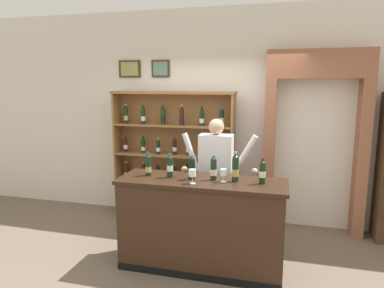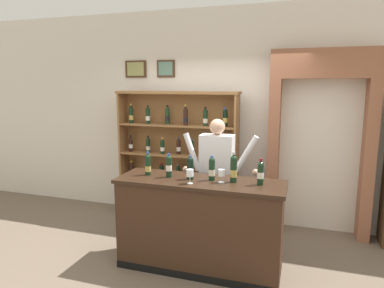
{
  "view_description": "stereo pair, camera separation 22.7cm",
  "coord_description": "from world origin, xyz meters",
  "px_view_note": "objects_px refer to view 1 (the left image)",
  "views": [
    {
      "loc": [
        0.97,
        -3.6,
        2.1
      ],
      "look_at": [
        -0.05,
        0.3,
        1.39
      ],
      "focal_mm": 32.13,
      "sensor_mm": 36.0,
      "label": 1
    },
    {
      "loc": [
        1.19,
        -3.54,
        2.1
      ],
      "look_at": [
        -0.05,
        0.3,
        1.39
      ],
      "focal_mm": 32.13,
      "sensor_mm": 36.0,
      "label": 2
    }
  ],
  "objects_px": {
    "tasting_bottle_grappa": "(214,168)",
    "tasting_bottle_vin_santo": "(235,168)",
    "tasting_counter": "(201,224)",
    "wine_glass_spare": "(224,173)",
    "shopkeeper": "(216,169)",
    "tasting_bottle_super_tuscan": "(170,166)",
    "wine_glass_right": "(192,173)",
    "wine_shelf": "(174,154)",
    "tasting_bottle_prosecco": "(262,172)",
    "tasting_bottle_chianti": "(148,165)",
    "tasting_bottle_brunello": "(192,168)"
  },
  "relations": [
    {
      "from": "tasting_bottle_grappa",
      "to": "tasting_bottle_vin_santo",
      "type": "bearing_deg",
      "value": -0.49
    },
    {
      "from": "tasting_counter",
      "to": "wine_glass_spare",
      "type": "relative_size",
      "value": 12.98
    },
    {
      "from": "tasting_bottle_vin_santo",
      "to": "shopkeeper",
      "type": "bearing_deg",
      "value": 120.63
    },
    {
      "from": "tasting_bottle_super_tuscan",
      "to": "wine_glass_right",
      "type": "bearing_deg",
      "value": -29.71
    },
    {
      "from": "wine_glass_spare",
      "to": "wine_shelf",
      "type": "bearing_deg",
      "value": 126.86
    },
    {
      "from": "tasting_bottle_super_tuscan",
      "to": "tasting_bottle_prosecco",
      "type": "xyz_separation_m",
      "value": [
        1.03,
        0.01,
        -0.0
      ]
    },
    {
      "from": "shopkeeper",
      "to": "tasting_bottle_chianti",
      "type": "distance_m",
      "value": 0.89
    },
    {
      "from": "tasting_bottle_brunello",
      "to": "wine_glass_right",
      "type": "height_order",
      "value": "tasting_bottle_brunello"
    },
    {
      "from": "wine_glass_spare",
      "to": "tasting_bottle_vin_santo",
      "type": "bearing_deg",
      "value": 26.16
    },
    {
      "from": "tasting_bottle_super_tuscan",
      "to": "tasting_bottle_grappa",
      "type": "relative_size",
      "value": 1.01
    },
    {
      "from": "wine_shelf",
      "to": "tasting_counter",
      "type": "xyz_separation_m",
      "value": [
        0.74,
        -1.3,
        -0.52
      ]
    },
    {
      "from": "tasting_bottle_vin_santo",
      "to": "wine_glass_right",
      "type": "relative_size",
      "value": 2.12
    },
    {
      "from": "shopkeeper",
      "to": "wine_shelf",
      "type": "bearing_deg",
      "value": 137.37
    },
    {
      "from": "tasting_counter",
      "to": "tasting_bottle_super_tuscan",
      "type": "bearing_deg",
      "value": 177.91
    },
    {
      "from": "tasting_bottle_super_tuscan",
      "to": "wine_glass_spare",
      "type": "xyz_separation_m",
      "value": [
        0.62,
        -0.04,
        -0.03
      ]
    },
    {
      "from": "tasting_bottle_chianti",
      "to": "tasting_bottle_super_tuscan",
      "type": "relative_size",
      "value": 1.0
    },
    {
      "from": "tasting_bottle_vin_santo",
      "to": "wine_glass_spare",
      "type": "distance_m",
      "value": 0.14
    },
    {
      "from": "tasting_bottle_grappa",
      "to": "tasting_bottle_prosecco",
      "type": "height_order",
      "value": "tasting_bottle_prosecco"
    },
    {
      "from": "tasting_bottle_brunello",
      "to": "wine_glass_right",
      "type": "relative_size",
      "value": 1.71
    },
    {
      "from": "wine_shelf",
      "to": "tasting_bottle_super_tuscan",
      "type": "height_order",
      "value": "wine_shelf"
    },
    {
      "from": "shopkeeper",
      "to": "tasting_bottle_vin_santo",
      "type": "height_order",
      "value": "shopkeeper"
    },
    {
      "from": "shopkeeper",
      "to": "tasting_bottle_chianti",
      "type": "xyz_separation_m",
      "value": [
        -0.7,
        -0.54,
        0.13
      ]
    },
    {
      "from": "wine_shelf",
      "to": "shopkeeper",
      "type": "bearing_deg",
      "value": -42.63
    },
    {
      "from": "tasting_bottle_vin_santo",
      "to": "wine_shelf",
      "type": "bearing_deg",
      "value": 131.31
    },
    {
      "from": "tasting_bottle_prosecco",
      "to": "wine_glass_right",
      "type": "distance_m",
      "value": 0.75
    },
    {
      "from": "tasting_bottle_super_tuscan",
      "to": "wine_glass_right",
      "type": "distance_m",
      "value": 0.36
    },
    {
      "from": "tasting_bottle_prosecco",
      "to": "wine_glass_right",
      "type": "bearing_deg",
      "value": -165.48
    },
    {
      "from": "tasting_bottle_brunello",
      "to": "wine_glass_spare",
      "type": "bearing_deg",
      "value": -4.74
    },
    {
      "from": "tasting_bottle_chianti",
      "to": "wine_glass_right",
      "type": "height_order",
      "value": "tasting_bottle_chianti"
    },
    {
      "from": "wine_shelf",
      "to": "tasting_bottle_chianti",
      "type": "xyz_separation_m",
      "value": [
        0.1,
        -1.27,
        0.12
      ]
    },
    {
      "from": "tasting_bottle_chianti",
      "to": "tasting_bottle_prosecco",
      "type": "distance_m",
      "value": 1.3
    },
    {
      "from": "tasting_bottle_vin_santo",
      "to": "wine_glass_right",
      "type": "xyz_separation_m",
      "value": [
        -0.43,
        -0.2,
        -0.04
      ]
    },
    {
      "from": "wine_glass_spare",
      "to": "tasting_bottle_grappa",
      "type": "bearing_deg",
      "value": 153.91
    },
    {
      "from": "shopkeeper",
      "to": "tasting_bottle_grappa",
      "type": "distance_m",
      "value": 0.55
    },
    {
      "from": "wine_glass_spare",
      "to": "tasting_bottle_super_tuscan",
      "type": "bearing_deg",
      "value": 176.74
    },
    {
      "from": "tasting_bottle_super_tuscan",
      "to": "tasting_bottle_vin_santo",
      "type": "distance_m",
      "value": 0.74
    },
    {
      "from": "wine_shelf",
      "to": "tasting_bottle_super_tuscan",
      "type": "bearing_deg",
      "value": -74.08
    },
    {
      "from": "wine_shelf",
      "to": "tasting_counter",
      "type": "distance_m",
      "value": 1.59
    },
    {
      "from": "tasting_bottle_grappa",
      "to": "tasting_bottle_super_tuscan",
      "type": "bearing_deg",
      "value": -177.15
    },
    {
      "from": "tasting_counter",
      "to": "tasting_bottle_vin_santo",
      "type": "bearing_deg",
      "value": 5.66
    },
    {
      "from": "wine_shelf",
      "to": "tasting_bottle_super_tuscan",
      "type": "xyz_separation_m",
      "value": [
        0.37,
        -1.29,
        0.13
      ]
    },
    {
      "from": "tasting_counter",
      "to": "tasting_bottle_chianti",
      "type": "xyz_separation_m",
      "value": [
        -0.64,
        0.03,
        0.65
      ]
    },
    {
      "from": "tasting_bottle_chianti",
      "to": "tasting_bottle_vin_santo",
      "type": "height_order",
      "value": "tasting_bottle_vin_santo"
    },
    {
      "from": "tasting_bottle_grappa",
      "to": "wine_glass_right",
      "type": "height_order",
      "value": "tasting_bottle_grappa"
    },
    {
      "from": "wine_shelf",
      "to": "wine_glass_right",
      "type": "relative_size",
      "value": 12.69
    },
    {
      "from": "tasting_bottle_grappa",
      "to": "tasting_bottle_brunello",
      "type": "bearing_deg",
      "value": -172.89
    },
    {
      "from": "tasting_bottle_brunello",
      "to": "tasting_bottle_vin_santo",
      "type": "xyz_separation_m",
      "value": [
        0.48,
        0.03,
        0.02
      ]
    },
    {
      "from": "wine_shelf",
      "to": "tasting_bottle_vin_santo",
      "type": "height_order",
      "value": "wine_shelf"
    },
    {
      "from": "tasting_bottle_super_tuscan",
      "to": "wine_glass_right",
      "type": "height_order",
      "value": "tasting_bottle_super_tuscan"
    },
    {
      "from": "tasting_bottle_super_tuscan",
      "to": "tasting_bottle_vin_santo",
      "type": "bearing_deg",
      "value": 1.76
    }
  ]
}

